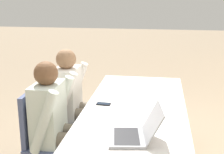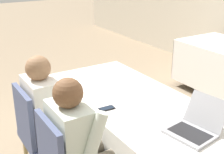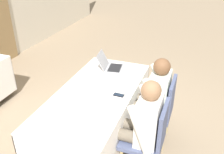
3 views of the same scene
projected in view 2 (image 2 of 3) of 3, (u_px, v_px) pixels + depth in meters
name	position (u px, v px, depth m)	size (l,w,h in m)	color
conference_table_near	(133.00, 116.00, 2.74)	(1.91, 0.88, 0.73)	white
laptop	(195.00, 127.00, 2.15)	(0.36, 0.40, 0.23)	#99999E
cell_phone	(107.00, 108.00, 2.50)	(0.07, 0.13, 0.01)	black
paper_beside_laptop	(107.00, 83.00, 3.01)	(0.27, 0.33, 0.00)	white
chair_near_left	(41.00, 132.00, 2.61)	(0.44, 0.44, 0.90)	tan
person_checkered_shirt	(51.00, 112.00, 2.60)	(0.50, 0.52, 1.16)	#665B4C
person_white_shirt	(81.00, 144.00, 2.16)	(0.50, 0.52, 1.16)	#665B4C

